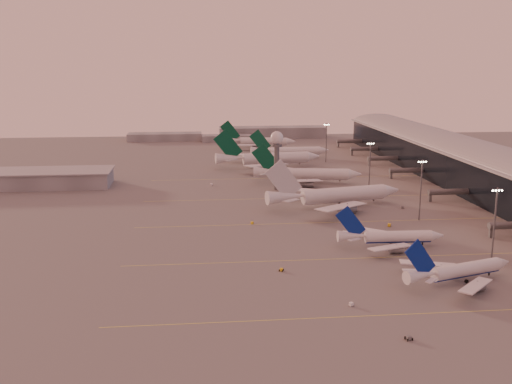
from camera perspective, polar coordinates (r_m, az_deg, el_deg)
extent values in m
plane|color=#5A5858|center=(188.33, 5.44, -7.43)|extent=(700.00, 700.00, 0.00)
cube|color=#E0D94F|center=(166.06, 18.27, -10.81)|extent=(180.00, 0.25, 0.02)
cube|color=#E0D94F|center=(205.14, 13.18, -6.04)|extent=(180.00, 0.25, 0.02)
cube|color=#E0D94F|center=(246.24, 9.81, -2.79)|extent=(180.00, 0.25, 0.02)
cube|color=#E0D94F|center=(288.51, 7.43, -0.48)|extent=(180.00, 0.25, 0.02)
cube|color=#E0D94F|center=(336.31, 5.49, 1.40)|extent=(180.00, 0.25, 0.02)
cube|color=black|center=(322.61, 20.68, 1.81)|extent=(36.00, 360.00, 18.00)
cylinder|color=gray|center=(321.21, 20.80, 3.39)|extent=(10.08, 360.00, 10.08)
cube|color=gray|center=(321.18, 20.80, 3.42)|extent=(40.00, 362.00, 0.80)
cube|color=#54565B|center=(236.69, 21.47, -3.56)|extent=(1.20, 1.20, 4.40)
cylinder|color=#54565B|center=(291.13, 18.10, 0.02)|extent=(22.00, 2.80, 2.80)
cube|color=#54565B|center=(287.71, 16.25, -0.47)|extent=(1.20, 1.20, 4.40)
cylinder|color=#54565B|center=(342.01, 14.35, 2.02)|extent=(22.00, 2.80, 2.80)
cube|color=#54565B|center=(339.11, 12.74, 1.62)|extent=(1.20, 1.20, 4.40)
cylinder|color=#54565B|center=(381.12, 12.20, 3.16)|extent=(22.00, 2.80, 2.80)
cube|color=#54565B|center=(378.51, 10.74, 2.80)|extent=(1.20, 1.20, 4.40)
cylinder|color=#54565B|center=(420.78, 10.45, 4.08)|extent=(22.00, 2.80, 2.80)
cube|color=#54565B|center=(418.43, 9.12, 3.76)|extent=(1.20, 1.20, 4.40)
cylinder|color=#54565B|center=(458.94, 9.06, 4.80)|extent=(22.00, 2.80, 2.80)
cube|color=#54565B|center=(456.78, 7.84, 4.52)|extent=(1.20, 1.20, 4.40)
cube|color=slate|center=(330.21, -20.57, 1.16)|extent=(80.00, 25.00, 8.00)
cube|color=gray|center=(329.47, -20.63, 1.88)|extent=(82.00, 27.00, 0.60)
cylinder|color=#54565B|center=(301.08, 1.98, 2.29)|extent=(2.60, 2.60, 22.00)
cylinder|color=#54565B|center=(299.28, 1.99, 4.46)|extent=(5.20, 5.20, 1.20)
sphere|color=silver|center=(298.77, 2.00, 5.20)|extent=(6.40, 6.40, 6.40)
cylinder|color=#54565B|center=(298.34, 2.01, 5.90)|extent=(0.16, 0.16, 2.00)
cylinder|color=#54565B|center=(203.81, 21.74, -3.06)|extent=(0.56, 0.56, 25.00)
cube|color=#54565B|center=(201.14, 22.02, 0.24)|extent=(3.60, 0.25, 0.25)
sphere|color=#FFEABF|center=(200.52, 21.63, 0.12)|extent=(0.56, 0.56, 0.56)
sphere|color=#FFEABF|center=(200.98, 21.88, 0.12)|extent=(0.56, 0.56, 0.56)
sphere|color=#FFEABF|center=(201.45, 22.13, 0.13)|extent=(0.56, 0.56, 0.56)
sphere|color=#FFEABF|center=(201.92, 22.38, 0.14)|extent=(0.56, 0.56, 0.56)
cylinder|color=#54565B|center=(251.22, 15.42, 0.17)|extent=(0.56, 0.56, 25.00)
cube|color=#54565B|center=(249.06, 15.57, 2.87)|extent=(3.60, 0.25, 0.25)
sphere|color=#FFEABF|center=(248.58, 15.25, 2.78)|extent=(0.56, 0.56, 0.56)
sphere|color=#FFEABF|center=(248.94, 15.46, 2.78)|extent=(0.56, 0.56, 0.56)
sphere|color=#FFEABF|center=(249.30, 15.67, 2.78)|extent=(0.56, 0.56, 0.56)
sphere|color=#FFEABF|center=(249.67, 15.89, 2.78)|extent=(0.56, 0.56, 0.56)
cylinder|color=#54565B|center=(300.68, 10.78, 2.35)|extent=(0.56, 0.56, 25.00)
cube|color=#54565B|center=(298.87, 10.87, 4.62)|extent=(3.60, 0.25, 0.25)
sphere|color=#FFEABF|center=(298.50, 10.59, 4.54)|extent=(0.56, 0.56, 0.56)
sphere|color=#FFEABF|center=(298.78, 10.77, 4.54)|extent=(0.56, 0.56, 0.56)
sphere|color=#FFEABF|center=(299.07, 10.96, 4.54)|extent=(0.56, 0.56, 0.56)
sphere|color=#FFEABF|center=(299.36, 11.14, 4.54)|extent=(0.56, 0.56, 0.56)
cylinder|color=#54565B|center=(386.29, 6.71, 4.67)|extent=(0.56, 0.56, 25.00)
cube|color=#54565B|center=(384.89, 6.75, 6.44)|extent=(3.60, 0.25, 0.25)
sphere|color=#FFEABF|center=(384.61, 6.53, 6.38)|extent=(0.56, 0.56, 0.56)
sphere|color=#FFEABF|center=(384.82, 6.68, 6.38)|extent=(0.56, 0.56, 0.56)
sphere|color=#FFEABF|center=(385.04, 6.82, 6.38)|extent=(0.56, 0.56, 0.56)
sphere|color=#FFEABF|center=(385.26, 6.97, 6.38)|extent=(0.56, 0.56, 0.56)
cube|color=slate|center=(497.95, -8.67, 5.22)|extent=(60.00, 18.00, 6.00)
cube|color=slate|center=(511.34, 1.55, 5.71)|extent=(90.00, 20.00, 9.00)
cube|color=slate|center=(488.17, -2.83, 5.15)|extent=(40.00, 15.00, 5.00)
cylinder|color=silver|center=(187.84, 19.40, -7.10)|extent=(23.70, 11.04, 4.02)
cylinder|color=navy|center=(188.14, 19.38, -7.36)|extent=(22.91, 9.83, 2.89)
cone|color=silver|center=(197.40, 22.42, -6.40)|extent=(5.58, 5.22, 4.02)
cone|color=silver|center=(177.09, 15.39, -7.84)|extent=(10.65, 6.85, 4.02)
cube|color=silver|center=(177.59, 20.17, -8.53)|extent=(14.74, 15.00, 1.26)
cylinder|color=slate|center=(181.69, 20.29, -8.68)|extent=(5.15, 3.88, 2.61)
cube|color=slate|center=(181.30, 20.31, -8.35)|extent=(0.38, 0.35, 1.61)
cube|color=silver|center=(191.30, 16.08, -6.75)|extent=(17.50, 6.92, 1.26)
cylinder|color=slate|center=(192.02, 17.16, -7.32)|extent=(5.15, 3.88, 2.61)
cube|color=slate|center=(191.66, 17.18, -7.00)|extent=(0.38, 0.35, 1.61)
cube|color=navy|center=(175.18, 15.36, -6.34)|extent=(10.61, 3.72, 11.98)
cube|color=silver|center=(173.81, 16.35, -8.26)|extent=(4.48, 4.40, 0.26)
cube|color=silver|center=(180.41, 14.49, -7.38)|extent=(4.77, 2.35, 0.26)
cylinder|color=black|center=(194.74, 21.29, -7.42)|extent=(0.53, 0.53, 1.06)
cylinder|color=black|center=(189.08, 18.43, -7.77)|extent=(1.27, 0.86, 1.16)
cylinder|color=black|center=(185.91, 19.39, -8.19)|extent=(1.27, 0.86, 1.16)
cylinder|color=silver|center=(215.16, 13.38, -4.28)|extent=(23.40, 4.78, 3.96)
cylinder|color=navy|center=(215.41, 13.37, -4.51)|extent=(22.90, 3.65, 2.85)
cone|color=silver|center=(219.63, 16.85, -4.14)|extent=(4.64, 4.12, 3.96)
cone|color=silver|center=(210.77, 9.08, -4.30)|extent=(9.89, 4.30, 3.96)
cube|color=silver|center=(204.82, 12.63, -5.30)|extent=(16.84, 10.88, 1.25)
cylinder|color=slate|center=(208.26, 13.18, -5.55)|extent=(4.59, 2.73, 2.58)
cube|color=slate|center=(207.93, 13.20, -5.26)|extent=(0.32, 0.27, 1.59)
cube|color=silver|center=(222.76, 11.23, -3.79)|extent=(16.53, 11.80, 1.25)
cylinder|color=slate|center=(221.88, 12.07, -4.38)|extent=(4.59, 2.73, 2.58)
cube|color=slate|center=(221.57, 12.09, -4.11)|extent=(0.32, 0.27, 1.59)
cube|color=navy|center=(209.32, 8.99, -3.02)|extent=(10.88, 0.75, 11.81)
cube|color=silver|center=(206.55, 9.37, -4.63)|extent=(4.80, 3.37, 0.26)
cube|color=silver|center=(214.96, 8.82, -3.94)|extent=(4.77, 3.61, 0.26)
cylinder|color=black|center=(218.68, 15.57, -4.87)|extent=(0.52, 0.52, 1.04)
cylinder|color=black|center=(217.48, 12.69, -4.80)|extent=(1.16, 0.56, 1.15)
cylinder|color=black|center=(213.29, 13.04, -5.16)|extent=(1.16, 0.56, 1.15)
cylinder|color=silver|center=(270.02, 8.38, -0.46)|extent=(40.15, 14.94, 6.21)
cylinder|color=silver|center=(270.33, 8.37, -0.75)|extent=(38.99, 13.06, 4.47)
cone|color=silver|center=(281.47, 12.69, -0.11)|extent=(8.89, 7.78, 6.21)
cone|color=silver|center=(258.42, 2.80, -0.74)|extent=(17.64, 9.78, 6.21)
cube|color=silver|center=(251.64, 8.11, -1.65)|extent=(25.91, 23.69, 1.85)
cylinder|color=slate|center=(257.77, 8.66, -1.91)|extent=(8.41, 5.66, 4.04)
cube|color=slate|center=(257.42, 8.67, -1.60)|extent=(0.35, 0.31, 2.49)
cube|color=silver|center=(280.71, 5.08, -0.11)|extent=(29.28, 13.82, 1.85)
cylinder|color=slate|center=(279.75, 6.29, -0.71)|extent=(8.41, 5.66, 4.04)
cube|color=slate|center=(279.43, 6.30, -0.43)|extent=(0.35, 0.31, 2.49)
cube|color=#B5B8BE|center=(256.56, 2.65, 0.84)|extent=(16.87, 4.19, 18.44)
cube|color=silver|center=(251.32, 3.38, -1.09)|extent=(7.80, 7.08, 0.25)
cube|color=silver|center=(265.26, 2.13, -0.36)|extent=(8.15, 4.56, 0.25)
cylinder|color=black|center=(277.97, 11.13, -1.00)|extent=(0.50, 0.50, 1.00)
cylinder|color=black|center=(271.37, 7.54, -1.19)|extent=(1.19, 0.73, 1.10)
cylinder|color=black|center=(267.54, 7.96, -1.39)|extent=(1.19, 0.73, 1.10)
cylinder|color=silver|center=(319.38, 5.60, 1.55)|extent=(35.79, 11.35, 5.70)
cylinder|color=silver|center=(319.62, 5.60, 1.32)|extent=(34.83, 9.66, 4.10)
cone|color=silver|center=(320.89, 9.37, 1.49)|extent=(7.67, 6.73, 5.70)
cone|color=silver|center=(319.26, 1.10, 1.73)|extent=(15.54, 8.02, 5.70)
cube|color=silver|center=(304.77, 4.06, 0.86)|extent=(26.21, 13.85, 1.69)
cylinder|color=slate|center=(308.76, 4.85, 0.56)|extent=(7.35, 4.76, 3.70)
cube|color=slate|center=(308.49, 4.86, 0.80)|extent=(0.33, 0.29, 2.28)
cube|color=silver|center=(333.95, 4.02, 1.88)|extent=(24.00, 20.28, 1.69)
cylinder|color=slate|center=(331.01, 4.76, 1.36)|extent=(7.35, 4.76, 3.70)
cube|color=slate|center=(330.76, 4.77, 1.59)|extent=(0.33, 0.29, 2.28)
cube|color=#063F28|center=(318.11, 0.97, 2.94)|extent=(15.53, 2.88, 16.86)
cube|color=silver|center=(312.53, 1.01, 1.53)|extent=(7.29, 4.42, 0.25)
cube|color=silver|center=(325.96, 1.11, 1.98)|extent=(7.06, 6.05, 0.25)
cylinder|color=black|center=(320.86, 7.99, 0.89)|extent=(0.49, 0.49, 0.98)
cylinder|color=black|center=(322.07, 5.07, 1.02)|extent=(1.15, 0.66, 1.08)
cylinder|color=black|center=(317.83, 5.09, 0.86)|extent=(1.15, 0.66, 1.08)
cylinder|color=silver|center=(366.21, 1.87, 3.08)|extent=(40.75, 11.49, 6.49)
cylinder|color=silver|center=(366.45, 1.87, 2.85)|extent=(39.73, 9.59, 4.67)
cone|color=silver|center=(373.06, 5.44, 3.20)|extent=(8.54, 7.42, 6.49)
cone|color=silver|center=(359.85, -2.54, 3.04)|extent=(17.56, 8.56, 6.49)
cube|color=silver|center=(347.78, 1.01, 2.40)|extent=(27.78, 22.38, 1.92)
cylinder|color=slate|center=(353.28, 1.62, 2.11)|extent=(8.26, 5.16, 4.22)
cube|color=slate|center=(353.01, 1.62, 2.35)|extent=(0.37, 0.32, 2.60)
cube|color=silver|center=(380.26, -0.24, 3.26)|extent=(29.73, 16.71, 1.92)
cylinder|color=slate|center=(377.97, 0.63, 2.79)|extent=(8.26, 5.16, 4.22)
cube|color=slate|center=(377.72, 0.63, 3.02)|extent=(0.37, 0.32, 2.60)
cube|color=#063F28|center=(358.53, -2.68, 4.25)|extent=(17.77, 2.63, 19.21)
cube|color=silver|center=(352.22, -2.35, 2.86)|extent=(8.12, 6.71, 0.28)
cube|color=silver|center=(367.34, -2.80, 3.25)|extent=(8.32, 5.28, 0.28)
cylinder|color=black|center=(371.07, 4.15, 2.54)|extent=(0.56, 0.56, 1.12)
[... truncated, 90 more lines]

